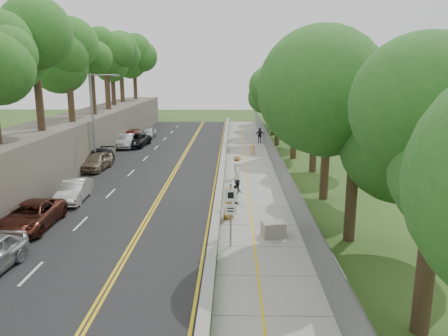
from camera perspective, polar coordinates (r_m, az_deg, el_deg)
The scene contains 25 objects.
ground at distance 23.99m, azimuth -1.62°, elevation -7.49°, with size 140.00×140.00×0.00m, color #33511E.
road at distance 38.94m, azimuth -8.49°, elevation 0.33°, with size 11.20×66.00×0.04m, color black.
sidewalk at distance 38.40m, azimuth 3.29°, elevation 0.29°, with size 4.20×66.00×0.05m, color gray.
jersey_barrier at distance 38.33m, azimuth -0.15°, elevation 0.70°, with size 0.42×66.00×0.60m, color #72DD1E.
rock_embankment at distance 40.73m, azimuth -19.90°, elevation 3.09°, with size 5.00×66.00×4.00m, color #595147.
chainlink_fence at distance 38.34m, azimuth 6.44°, elevation 1.69°, with size 0.04×66.00×2.00m, color slate.
trees_embankment at distance 40.13m, azimuth -20.16°, elevation 15.14°, with size 6.40×66.00×13.00m, color #337626, non-canonical shape.
trees_fenceside at distance 37.95m, azimuth 10.27°, elevation 10.59°, with size 7.00×66.00×14.00m, color #337428, non-canonical shape.
streetlight at distance 38.46m, azimuth -16.47°, elevation 6.77°, with size 2.52×0.22×8.00m.
signpost at distance 20.47m, azimuth 0.88°, elevation -5.27°, with size 0.62×0.09×3.10m.
construction_barrel at distance 43.54m, azimuth 3.65°, elevation 2.43°, with size 0.58×0.58×0.95m, color #F36900.
concrete_block at distance 22.37m, azimuth 6.46°, elevation -7.94°, with size 1.12×0.84×0.75m, color gray.
car_1 at distance 29.57m, azimuth -19.00°, elevation -2.81°, with size 1.43×4.11×1.36m, color silver.
car_2 at distance 25.39m, azimuth -23.91°, elevation -5.72°, with size 2.28×4.95×1.38m, color #56241B.
car_3 at distance 39.28m, azimuth -16.21°, elevation 1.19°, with size 2.05×5.05×1.47m, color black.
car_4 at distance 38.12m, azimuth -16.32°, elevation 0.85°, with size 1.74×4.32×1.47m, color gray.
car_5 at distance 48.37m, azimuth -12.63°, elevation 3.48°, with size 1.54×4.41×1.45m, color #A1A2A8.
car_6 at distance 48.79m, azimuth -11.49°, elevation 3.57°, with size 2.30×4.99×1.39m, color black.
car_7 at distance 50.78m, azimuth -12.19°, elevation 3.90°, with size 1.97×4.84×1.40m, color maroon.
car_8 at distance 54.69m, azimuth -9.88°, elevation 4.57°, with size 1.56×3.88×1.32m, color #B2B1B6.
painter_0 at distance 24.59m, azimuth 0.58°, elevation -4.55°, with size 0.91×0.59×1.87m, color gold.
painter_1 at distance 30.99m, azimuth 1.74°, elevation -0.88°, with size 0.69×0.45×1.90m, color white.
painter_2 at distance 27.47m, azimuth 1.80°, elevation -3.07°, with size 0.74×0.58×1.53m, color black.
painter_3 at distance 33.63m, azimuth 1.70°, elevation 0.12°, with size 1.16×0.67×1.80m, color #9E6E3E.
person_far at distance 50.23m, azimuth 4.71°, elevation 4.27°, with size 1.03×0.43×1.76m, color black.
Camera 1 is at (1.16, -22.48, 8.29)m, focal length 35.00 mm.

